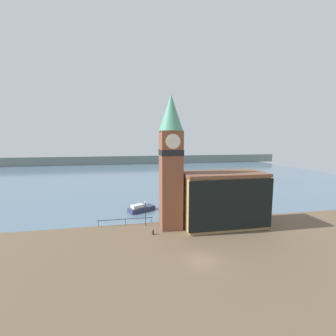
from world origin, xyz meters
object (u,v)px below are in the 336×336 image
(clock_tower, at_px, (171,159))
(boat_near, at_px, (141,208))
(mooring_bollard_near, at_px, (153,232))
(pier_building, at_px, (223,199))
(lamp_post, at_px, (145,209))

(clock_tower, xyz_separation_m, boat_near, (-4.35, 9.63, -11.00))
(mooring_bollard_near, bearing_deg, pier_building, 6.78)
(clock_tower, height_order, pier_building, clock_tower)
(pier_building, bearing_deg, clock_tower, 174.67)
(pier_building, distance_m, mooring_bollard_near, 13.00)
(boat_near, bearing_deg, lamp_post, -116.62)
(boat_near, height_order, mooring_bollard_near, boat_near)
(pier_building, height_order, mooring_bollard_near, pier_building)
(clock_tower, relative_size, lamp_post, 5.04)
(clock_tower, distance_m, boat_near, 15.26)
(clock_tower, relative_size, boat_near, 3.73)
(clock_tower, bearing_deg, pier_building, -5.33)
(mooring_bollard_near, bearing_deg, boat_near, 95.03)
(lamp_post, bearing_deg, pier_building, -10.65)
(boat_near, distance_m, lamp_post, 8.37)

